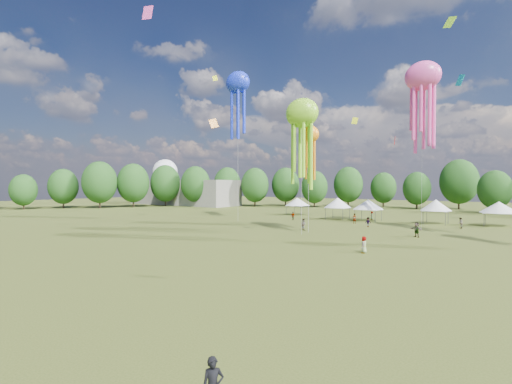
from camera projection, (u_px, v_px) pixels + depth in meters
The scene contains 9 objects.
ground at pixel (102, 322), 17.02m from camera, with size 300.00×300.00×0.00m, color #384416.
spectator_near at pixel (303, 225), 51.41m from camera, with size 0.81×0.63×1.66m, color gray.
spectators_far at pixel (386, 224), 51.84m from camera, with size 27.79×34.11×1.91m.
festival_tents at pixel (382, 204), 64.77m from camera, with size 41.70×9.60×4.15m.
show_kites at pixel (388, 86), 46.99m from camera, with size 50.08×18.86×30.93m.
small_kites at pixel (357, 27), 54.18m from camera, with size 76.56×63.84×41.64m.
treeline at pixel (387, 185), 70.00m from camera, with size 201.57×95.24×13.43m.
hangar at pixel (183, 193), 117.35m from camera, with size 40.00×12.00×8.00m, color gray.
radome at pixel (165, 176), 131.41m from camera, with size 9.00×9.00×16.00m.
Camera 1 is at (15.83, -9.45, 6.62)m, focal length 24.91 mm.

